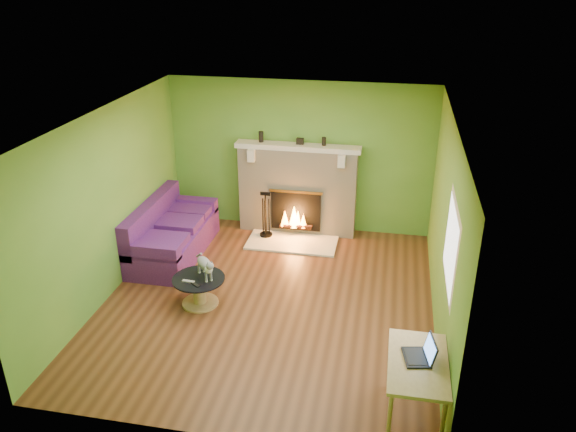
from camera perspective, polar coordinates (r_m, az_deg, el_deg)
name	(u,v)px	position (r m, az deg, el deg)	size (l,w,h in m)	color
floor	(269,301)	(7.95, -1.98, -8.61)	(5.00, 5.00, 0.00)	#522C17
ceiling	(266,119)	(6.89, -2.30, 9.83)	(5.00, 5.00, 0.00)	white
wall_back	(300,157)	(9.61, 1.21, 6.03)	(5.00, 5.00, 0.00)	#54912F
wall_front	(206,329)	(5.24, -8.34, -11.28)	(5.00, 5.00, 0.00)	#54912F
wall_left	(108,204)	(8.10, -17.85, 1.20)	(5.00, 5.00, 0.00)	#54912F
wall_right	(445,231)	(7.20, 15.61, -1.47)	(5.00, 5.00, 0.00)	#54912F
window_frame	(451,246)	(6.28, 16.26, -2.94)	(1.20, 1.20, 0.00)	silver
window_pane	(451,246)	(6.28, 16.18, -2.93)	(1.06, 1.06, 0.00)	white
fireplace	(298,190)	(9.62, 0.99, 2.71)	(2.10, 0.46, 1.58)	beige
hearth	(292,242)	(9.47, 0.42, -2.69)	(1.50, 0.75, 0.03)	beige
mantel	(298,147)	(9.34, 1.00, 7.04)	(2.10, 0.28, 0.08)	beige
sofa	(170,234)	(9.20, -11.87, -1.82)	(0.89, 1.97, 0.88)	#40175A
coffee_table	(199,289)	(7.86, -9.00, -7.33)	(0.72, 0.72, 0.41)	tan
desk	(417,369)	(5.90, 13.01, -14.92)	(0.59, 1.01, 0.75)	tan
cat	(205,266)	(7.71, -8.48, -5.05)	(0.20, 0.54, 0.34)	slate
remote_silver	(188,281)	(7.71, -10.08, -6.55)	(0.17, 0.04, 0.02)	#959598
remote_black	(195,285)	(7.62, -9.39, -6.89)	(0.16, 0.04, 0.02)	black
laptop	(417,348)	(5.80, 13.00, -12.96)	(0.29, 0.33, 0.24)	black
fire_tools	(266,214)	(9.51, -2.28, 0.20)	(0.21, 0.21, 0.80)	black
mantel_vase_left	(261,137)	(9.46, -2.75, 8.05)	(0.08, 0.08, 0.18)	black
mantel_vase_right	(324,141)	(9.28, 3.67, 7.58)	(0.07, 0.07, 0.14)	black
mantel_box	(300,141)	(9.34, 1.24, 7.61)	(0.12, 0.08, 0.10)	black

